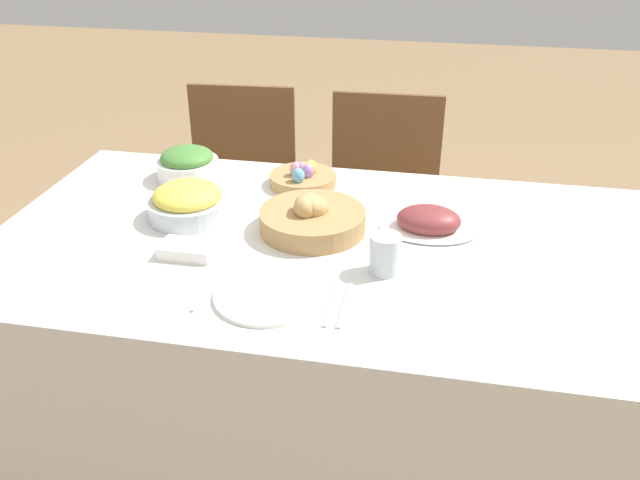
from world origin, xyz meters
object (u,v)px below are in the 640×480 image
chair_far_left (239,194)px  fork (205,290)px  egg_basket (303,177)px  pineapple_bowl (188,202)px  spoon (345,305)px  green_salad_bowl (188,164)px  drinking_cup (385,254)px  butter_dish (187,250)px  ham_platter (428,222)px  knife (331,304)px  dinner_plate (267,296)px  bread_basket (312,217)px  chair_far_center (382,206)px

chair_far_left → fork: size_ratio=5.11×
egg_basket → pineapple_bowl: 0.37m
pineapple_bowl → spoon: 0.60m
green_salad_bowl → drinking_cup: bearing=-33.8°
egg_basket → green_salad_bowl: size_ratio=1.06×
butter_dish → ham_platter: bearing=23.5°
pineapple_bowl → knife: bearing=-37.0°
egg_basket → dinner_plate: 0.61m
dinner_plate → knife: bearing=0.0°
bread_basket → butter_dish: (-0.27, -0.19, -0.02)m
chair_far_left → green_salad_bowl: 0.64m
bread_basket → egg_basket: size_ratio=1.39×
spoon → fork: bearing=179.9°
spoon → drinking_cup: drinking_cup is taller
chair_far_left → fork: chair_far_left is taller
dinner_plate → fork: dinner_plate is taller
chair_far_center → ham_platter: chair_far_center is taller
chair_far_center → drinking_cup: 1.04m
chair_far_center → green_salad_bowl: (-0.55, -0.53, 0.34)m
spoon → drinking_cup: size_ratio=1.81×
knife → drinking_cup: drinking_cup is taller
drinking_cup → egg_basket: bearing=123.1°
ham_platter → green_salad_bowl: 0.77m
ham_platter → fork: bearing=-140.4°
pineapple_bowl → butter_dish: 0.21m
fork → spoon: (0.32, 0.00, 0.00)m
bread_basket → fork: 0.38m
bread_basket → pineapple_bowl: 0.34m
pineapple_bowl → fork: (0.17, -0.34, -0.04)m
ham_platter → knife: bearing=-115.5°
knife → spoon: (0.03, 0.00, 0.00)m
bread_basket → drinking_cup: bread_basket is taller
chair_far_center → bread_basket: size_ratio=3.18×
butter_dish → chair_far_left: bearing=100.9°
bread_basket → butter_dish: 0.33m
chair_far_center → spoon: chair_far_center is taller
knife → spoon: size_ratio=1.00×
egg_basket → spoon: (0.23, -0.61, -0.02)m
green_salad_bowl → spoon: size_ratio=1.09×
egg_basket → dinner_plate: egg_basket is taller
egg_basket → ham_platter: (0.38, -0.22, -0.00)m
green_salad_bowl → dinner_plate: 0.72m
drinking_cup → ham_platter: bearing=69.0°
bread_basket → ham_platter: bearing=11.5°
spoon → butter_dish: size_ratio=1.34×
ham_platter → butter_dish: bearing=-156.5°
pineapple_bowl → knife: pineapple_bowl is taller
bread_basket → pineapple_bowl: bread_basket is taller
green_salad_bowl → fork: (0.27, -0.60, -0.04)m
chair_far_center → fork: 1.20m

